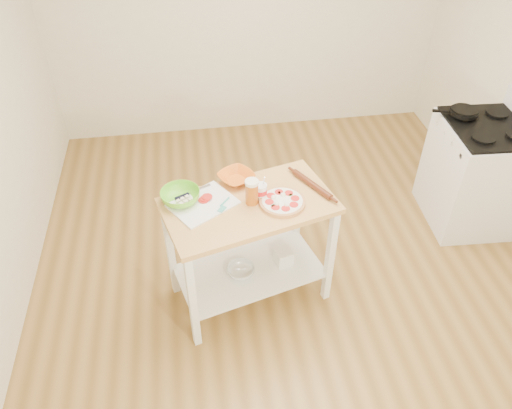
{
  "coord_description": "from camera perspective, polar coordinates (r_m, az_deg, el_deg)",
  "views": [
    {
      "loc": [
        -0.66,
        -2.68,
        3.0
      ],
      "look_at": [
        -0.28,
        -0.18,
        0.87
      ],
      "focal_mm": 35.0,
      "sensor_mm": 36.0,
      "label": 1
    }
  ],
  "objects": [
    {
      "name": "cutting_board",
      "position": [
        3.27,
        -6.18,
        0.11
      ],
      "size": [
        0.5,
        0.47,
        0.04
      ],
      "rotation": [
        0.0,
        0.0,
        0.56
      ],
      "color": "white",
      "rests_on": "prep_island"
    },
    {
      "name": "beer_pint",
      "position": [
        3.21,
        -0.48,
        1.47
      ],
      "size": [
        0.09,
        0.09,
        0.18
      ],
      "color": "#AD5313",
      "rests_on": "prep_island"
    },
    {
      "name": "orange_bowl",
      "position": [
        3.44,
        -2.28,
        3.12
      ],
      "size": [
        0.32,
        0.32,
        0.06
      ],
      "primitive_type": "imported",
      "rotation": [
        0.0,
        0.0,
        0.56
      ],
      "color": "orange",
      "rests_on": "prep_island"
    },
    {
      "name": "rolling_pin",
      "position": [
        3.41,
        6.43,
        2.29
      ],
      "size": [
        0.21,
        0.34,
        0.04
      ],
      "primitive_type": "cylinder",
      "rotation": [
        1.57,
        0.0,
        0.51
      ],
      "color": "#582814",
      "rests_on": "prep_island"
    },
    {
      "name": "spatula",
      "position": [
        3.23,
        -3.73,
        -0.07
      ],
      "size": [
        0.09,
        0.15,
        0.01
      ],
      "rotation": [
        0.0,
        0.0,
        0.88
      ],
      "color": "teal",
      "rests_on": "cutting_board"
    },
    {
      "name": "gas_stove",
      "position": [
        4.62,
        23.64,
        3.25
      ],
      "size": [
        0.67,
        0.77,
        1.11
      ],
      "rotation": [
        0.0,
        0.0,
        -0.06
      ],
      "color": "silver",
      "rests_on": "ground"
    },
    {
      "name": "room_shell",
      "position": [
        3.21,
        4.54,
        9.17
      ],
      "size": [
        4.04,
        4.54,
        2.74
      ],
      "color": "olive",
      "rests_on": "ground"
    },
    {
      "name": "yogurt_tub",
      "position": [
        3.28,
        0.55,
        1.57
      ],
      "size": [
        0.08,
        0.08,
        0.18
      ],
      "color": "white",
      "rests_on": "prep_island"
    },
    {
      "name": "prep_island",
      "position": [
        3.43,
        -0.76,
        -3.13
      ],
      "size": [
        1.23,
        0.87,
        0.9
      ],
      "rotation": [
        0.0,
        0.0,
        0.26
      ],
      "color": "tan",
      "rests_on": "ground"
    },
    {
      "name": "green_bowl",
      "position": [
        3.29,
        -8.64,
        0.92
      ],
      "size": [
        0.29,
        0.29,
        0.08
      ],
      "primitive_type": "imported",
      "rotation": [
        0.0,
        0.0,
        0.12
      ],
      "color": "#6ACD28",
      "rests_on": "prep_island"
    },
    {
      "name": "knife",
      "position": [
        3.34,
        -7.78,
        1.22
      ],
      "size": [
        0.25,
        0.14,
        0.01
      ],
      "rotation": [
        0.0,
        0.0,
        0.43
      ],
      "color": "silver",
      "rests_on": "cutting_board"
    },
    {
      "name": "skillet",
      "position": [
        4.42,
        22.58,
        9.75
      ],
      "size": [
        0.36,
        0.23,
        0.03
      ],
      "rotation": [
        0.0,
        0.0,
        -0.24
      ],
      "color": "black",
      "rests_on": "gas_stove"
    },
    {
      "name": "shelf_glass_bowl",
      "position": [
        3.66,
        -1.74,
        -7.57
      ],
      "size": [
        0.26,
        0.26,
        0.06
      ],
      "primitive_type": "imported",
      "rotation": [
        0.0,
        0.0,
        0.33
      ],
      "color": "silver",
      "rests_on": "prep_island"
    },
    {
      "name": "shelf_bin",
      "position": [
        3.72,
        3.14,
        -5.98
      ],
      "size": [
        0.15,
        0.15,
        0.12
      ],
      "primitive_type": "cube",
      "rotation": [
        0.0,
        0.0,
        0.26
      ],
      "color": "white",
      "rests_on": "prep_island"
    },
    {
      "name": "pizza",
      "position": [
        3.26,
        3.0,
        0.34
      ],
      "size": [
        0.3,
        0.3,
        0.05
      ],
      "rotation": [
        0.0,
        0.0,
        0.59
      ],
      "color": "tan",
      "rests_on": "prep_island"
    }
  ]
}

